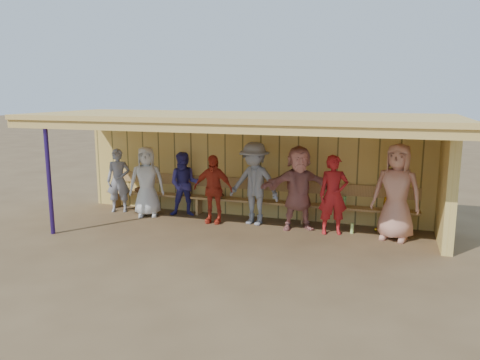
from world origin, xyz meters
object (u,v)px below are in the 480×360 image
player_c (185,184)px  player_a (119,180)px  player_g (333,195)px  player_h (397,192)px  player_b (147,182)px  player_f (299,188)px  player_d (213,189)px  bench (250,196)px  player_e (254,184)px

player_c → player_a: bearing=167.7°
player_g → player_h: bearing=-17.3°
player_b → player_c: size_ratio=1.09×
player_f → player_h: bearing=-25.6°
player_b → player_g: player_b is taller
player_g → player_a: bearing=160.1°
player_d → player_g: size_ratio=0.94×
player_a → player_b: bearing=-30.6°
player_b → player_c: 0.91m
player_a → bench: size_ratio=0.21×
player_b → player_d: player_b is taller
player_d → bench: size_ratio=0.21×
player_c → player_d: bearing=-38.9°
player_a → player_d: 2.60m
player_b → player_g: (4.43, -0.10, -0.01)m
player_b → player_c: player_b is taller
player_d → player_h: bearing=-2.9°
player_a → player_h: bearing=-22.8°
player_e → player_h: size_ratio=0.95×
player_d → bench: bearing=41.7°
player_d → player_a: bearing=172.8°
player_a → player_g: 5.31m
player_a → player_e: 3.53m
bench → player_e: bearing=-63.1°
player_c → player_f: bearing=-22.2°
player_d → player_h: (3.96, -0.04, 0.20)m
player_c → player_g: 3.60m
player_a → player_b: size_ratio=0.94×
player_b → player_e: player_e is taller
player_a → player_d: bearing=-25.4°
player_g → bench: 2.17m
player_c → player_d: 0.93m
player_g → player_e: bearing=156.3°
player_c → player_h: size_ratio=0.79×
player_b → player_c: (0.86, 0.29, -0.07)m
player_a → player_e: (3.53, -0.05, 0.14)m
player_d → player_h: size_ratio=0.80×
player_c → bench: bearing=-5.5°
player_g → player_f: bearing=154.1°
player_b → bench: 2.50m
player_a → player_b: player_b is taller
player_c → player_e: 1.81m
player_d → player_e: bearing=7.8°
player_e → player_c: bearing=-174.5°
player_c → bench: 1.59m
player_d → player_g: (2.71, -0.04, 0.05)m
player_d → player_f: bearing=0.0°
player_d → player_g: 2.71m
player_a → player_h: player_h is taller
player_h → player_f: bearing=-169.6°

